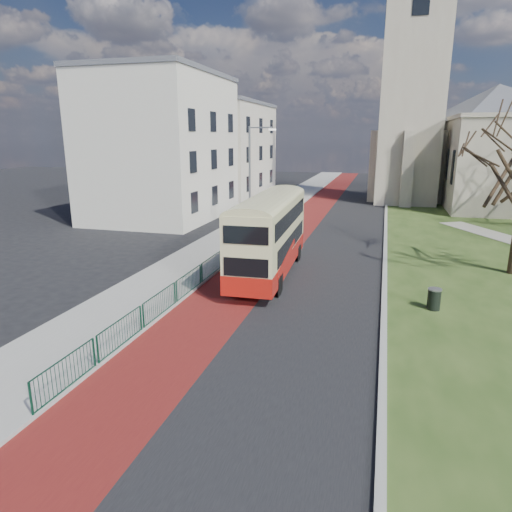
% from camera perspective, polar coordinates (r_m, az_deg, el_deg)
% --- Properties ---
extents(ground, '(160.00, 160.00, 0.00)m').
position_cam_1_polar(ground, '(19.18, -3.04, -7.91)').
color(ground, black).
rests_on(ground, ground).
extents(road_carriageway, '(9.00, 120.00, 0.01)m').
position_cam_1_polar(road_carriageway, '(37.72, 8.89, 3.29)').
color(road_carriageway, black).
rests_on(road_carriageway, ground).
extents(bus_lane, '(3.40, 120.00, 0.01)m').
position_cam_1_polar(bus_lane, '(38.12, 4.86, 3.54)').
color(bus_lane, '#591414').
rests_on(bus_lane, ground).
extents(pavement_west, '(4.00, 120.00, 0.12)m').
position_cam_1_polar(pavement_west, '(38.98, -0.65, 3.92)').
color(pavement_west, gray).
rests_on(pavement_west, ground).
extents(kerb_west, '(0.25, 120.00, 0.13)m').
position_cam_1_polar(kerb_west, '(38.47, 2.22, 3.77)').
color(kerb_west, '#999993').
rests_on(kerb_west, ground).
extents(kerb_east, '(0.25, 80.00, 0.13)m').
position_cam_1_polar(kerb_east, '(39.44, 15.91, 3.49)').
color(kerb_east, '#999993').
rests_on(kerb_east, ground).
extents(pedestrian_railing, '(0.07, 24.00, 1.12)m').
position_cam_1_polar(pedestrian_railing, '(23.51, -6.78, -2.25)').
color(pedestrian_railing, '#0D3A27').
rests_on(pedestrian_railing, ground).
extents(gothic_church, '(16.38, 18.00, 40.00)m').
position_cam_1_polar(gothic_church, '(55.47, 24.06, 19.50)').
color(gothic_church, gray).
rests_on(gothic_church, ground).
extents(street_block_near, '(10.30, 14.30, 13.00)m').
position_cam_1_polar(street_block_near, '(43.49, -11.68, 13.31)').
color(street_block_near, beige).
rests_on(street_block_near, ground).
extents(street_block_far, '(10.30, 16.30, 11.50)m').
position_cam_1_polar(street_block_far, '(58.22, -4.31, 13.11)').
color(street_block_far, beige).
rests_on(street_block_far, ground).
extents(streetlamp, '(2.13, 0.18, 8.00)m').
position_cam_1_polar(streetlamp, '(36.29, -0.56, 10.34)').
color(streetlamp, gray).
rests_on(streetlamp, pavement_west).
extents(bus, '(2.77, 10.25, 4.25)m').
position_cam_1_polar(bus, '(24.45, 1.71, 3.04)').
color(bus, '#A7170F').
rests_on(bus, ground).
extents(litter_bin, '(0.78, 0.78, 0.95)m').
position_cam_1_polar(litter_bin, '(21.39, 21.37, -5.02)').
color(litter_bin, black).
rests_on(litter_bin, grass_green).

